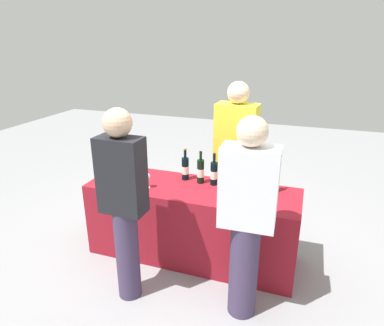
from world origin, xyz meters
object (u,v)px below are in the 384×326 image
object	(u,v)px
wine_bottle_2	(214,173)
wine_bottle_0	(185,168)
wine_glass_0	(147,177)
guest_1	(247,216)
wine_bottle_4	(262,180)
wine_bottle_5	(275,180)
wine_glass_2	(244,186)
wine_bottle_1	(201,171)
wine_bottle_3	(249,182)
guest_0	(123,200)
wine_glass_1	(233,189)
server_pouring	(235,155)

from	to	relation	value
wine_bottle_2	wine_bottle_0	bearing A→B (deg)	174.06
wine_bottle_2	wine_glass_0	bearing A→B (deg)	-154.31
wine_bottle_2	guest_1	bearing A→B (deg)	-58.09
wine_bottle_4	wine_bottle_5	xyz separation A→B (m)	(0.11, 0.01, 0.01)
wine_bottle_2	wine_glass_2	size ratio (longest dim) A/B	2.08
wine_bottle_1	wine_bottle_3	xyz separation A→B (m)	(0.49, -0.08, -0.02)
wine_bottle_3	wine_glass_2	bearing A→B (deg)	-100.13
wine_bottle_5	wine_bottle_4	bearing A→B (deg)	-174.17
wine_bottle_0	guest_0	bearing A→B (deg)	-102.02
wine_bottle_2	guest_0	bearing A→B (deg)	-120.06
guest_0	wine_bottle_3	bearing A→B (deg)	44.28
wine_bottle_1	wine_bottle_2	size ratio (longest dim) A/B	1.02
wine_bottle_3	wine_bottle_4	bearing A→B (deg)	40.31
wine_glass_1	wine_bottle_1	bearing A→B (deg)	145.98
server_pouring	guest_1	bearing A→B (deg)	110.10
wine_bottle_4	guest_0	world-z (taller)	guest_0
guest_0	server_pouring	bearing A→B (deg)	67.16
wine_bottle_0	wine_bottle_2	xyz separation A→B (m)	(0.31, -0.03, -0.00)
wine_bottle_3	wine_bottle_5	bearing A→B (deg)	25.11
wine_bottle_5	wine_glass_0	size ratio (longest dim) A/B	2.11
wine_bottle_5	wine_glass_0	distance (m)	1.20
wine_glass_2	server_pouring	distance (m)	0.70
wine_bottle_5	wine_glass_1	xyz separation A→B (m)	(-0.33, -0.29, -0.01)
wine_bottle_2	guest_1	size ratio (longest dim) A/B	0.20
wine_glass_0	server_pouring	world-z (taller)	server_pouring
guest_1	guest_0	bearing A→B (deg)	-174.68
wine_bottle_0	wine_glass_2	xyz separation A→B (m)	(0.64, -0.22, -0.01)
wine_glass_2	wine_glass_0	bearing A→B (deg)	-174.38
server_pouring	wine_bottle_4	bearing A→B (deg)	131.85
wine_bottle_0	guest_1	size ratio (longest dim) A/B	0.20
guest_0	wine_bottle_5	bearing A→B (deg)	41.24
wine_glass_2	guest_0	xyz separation A→B (m)	(-0.83, -0.67, 0.04)
wine_bottle_1	wine_glass_2	size ratio (longest dim) A/B	2.11
wine_bottle_3	guest_0	world-z (taller)	guest_0
wine_bottle_2	guest_1	distance (m)	0.86
server_pouring	wine_bottle_1	bearing A→B (deg)	66.62
wine_glass_2	guest_0	world-z (taller)	guest_0
wine_glass_0	wine_glass_2	xyz separation A→B (m)	(0.91, 0.09, 0.00)
wine_bottle_5	server_pouring	distance (m)	0.64
wine_bottle_0	guest_0	world-z (taller)	guest_0
wine_bottle_5	wine_bottle_0	bearing A→B (deg)	179.77
wine_bottle_1	wine_glass_0	size ratio (longest dim) A/B	2.19
wine_glass_1	guest_0	size ratio (longest dim) A/B	0.09
wine_bottle_3	wine_glass_1	size ratio (longest dim) A/B	2.12
wine_bottle_1	wine_glass_0	world-z (taller)	wine_bottle_1
wine_glass_0	wine_glass_2	world-z (taller)	wine_glass_2
wine_glass_1	wine_bottle_4	bearing A→B (deg)	51.94
wine_glass_0	guest_1	distance (m)	1.13
server_pouring	wine_glass_2	bearing A→B (deg)	112.69
wine_bottle_0	wine_bottle_4	world-z (taller)	wine_bottle_0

